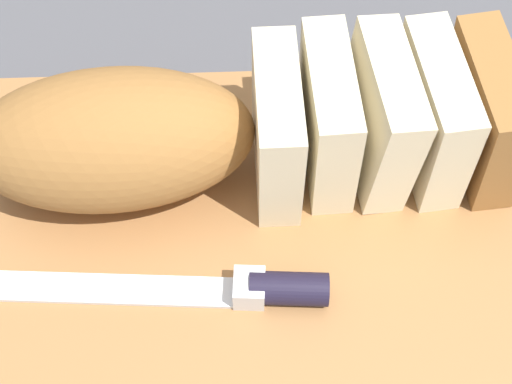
% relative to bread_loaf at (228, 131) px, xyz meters
% --- Properties ---
extents(ground_plane, '(3.00, 3.00, 0.00)m').
position_rel_bread_loaf_xyz_m(ground_plane, '(0.02, -0.04, -0.07)').
color(ground_plane, '#4C4C51').
extents(cutting_board, '(0.42, 0.27, 0.02)m').
position_rel_bread_loaf_xyz_m(cutting_board, '(0.02, -0.04, -0.06)').
color(cutting_board, '#9E6B3D').
rests_on(cutting_board, ground_plane).
extents(bread_loaf, '(0.37, 0.11, 0.09)m').
position_rel_bread_loaf_xyz_m(bread_loaf, '(0.00, 0.00, 0.00)').
color(bread_loaf, '#996633').
rests_on(bread_loaf, cutting_board).
extents(bread_knife, '(0.29, 0.05, 0.02)m').
position_rel_bread_loaf_xyz_m(bread_knife, '(-0.01, -0.10, -0.04)').
color(bread_knife, silver).
rests_on(bread_knife, cutting_board).
extents(crumb_near_knife, '(0.01, 0.01, 0.01)m').
position_rel_bread_loaf_xyz_m(crumb_near_knife, '(0.08, -0.03, -0.04)').
color(crumb_near_knife, tan).
rests_on(crumb_near_knife, cutting_board).
extents(crumb_near_loaf, '(0.01, 0.01, 0.01)m').
position_rel_bread_loaf_xyz_m(crumb_near_loaf, '(0.02, -0.09, -0.04)').
color(crumb_near_loaf, tan).
rests_on(crumb_near_loaf, cutting_board).
extents(crumb_stray_left, '(0.00, 0.00, 0.00)m').
position_rel_bread_loaf_xyz_m(crumb_stray_left, '(0.05, -0.03, -0.04)').
color(crumb_stray_left, tan).
rests_on(crumb_stray_left, cutting_board).
extents(crumb_stray_right, '(0.01, 0.01, 0.01)m').
position_rel_bread_loaf_xyz_m(crumb_stray_right, '(0.04, -0.04, -0.04)').
color(crumb_stray_right, tan).
rests_on(crumb_stray_right, cutting_board).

